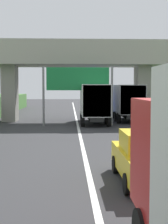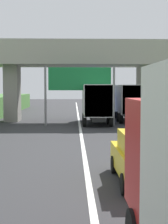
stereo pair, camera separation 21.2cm
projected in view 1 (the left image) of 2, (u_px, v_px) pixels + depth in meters
name	position (u px, v px, depth m)	size (l,w,h in m)	color
lane_centre_stripe	(79.00, 130.00, 24.95)	(0.20, 96.75, 0.01)	white
overpass_bridge	(77.00, 62.00, 31.62)	(40.00, 4.80, 7.46)	#9E998E
overhead_highway_sign	(78.00, 82.00, 27.61)	(5.88, 0.18, 4.96)	slate
truck_blue	(94.00, 102.00, 29.37)	(2.44, 7.30, 3.44)	black
truck_silver	(126.00, 101.00, 31.85)	(2.44, 7.30, 3.44)	black
car_yellow	(146.00, 157.00, 11.03)	(1.86, 4.10, 1.72)	gold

